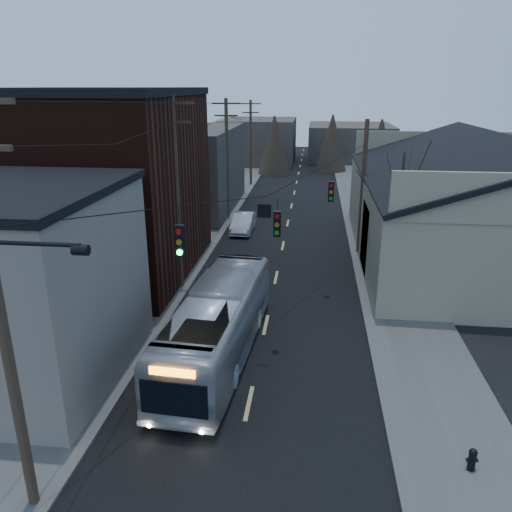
% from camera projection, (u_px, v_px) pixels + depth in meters
% --- Properties ---
extents(road_surface, '(9.00, 110.00, 0.02)m').
position_uv_depth(road_surface, '(286.00, 230.00, 37.87)').
color(road_surface, black).
rests_on(road_surface, ground).
extents(sidewalk_left, '(4.00, 110.00, 0.12)m').
position_uv_depth(sidewalk_left, '(202.00, 227.00, 38.57)').
color(sidewalk_left, '#474744').
rests_on(sidewalk_left, ground).
extents(sidewalk_right, '(4.00, 110.00, 0.12)m').
position_uv_depth(sidewalk_right, '(373.00, 232.00, 37.14)').
color(sidewalk_right, '#474744').
rests_on(sidewalk_right, ground).
extents(building_clapboard, '(8.00, 8.00, 7.00)m').
position_uv_depth(building_clapboard, '(5.00, 287.00, 17.99)').
color(building_clapboard, gray).
rests_on(building_clapboard, ground).
extents(building_brick, '(10.00, 12.00, 10.00)m').
position_uv_depth(building_brick, '(100.00, 187.00, 27.95)').
color(building_brick, black).
rests_on(building_brick, ground).
extents(building_left_far, '(9.00, 14.00, 7.00)m').
position_uv_depth(building_left_far, '(182.00, 169.00, 43.42)').
color(building_left_far, '#38332D').
rests_on(building_left_far, ground).
extents(warehouse, '(16.16, 20.60, 7.73)m').
position_uv_depth(warehouse, '(492.00, 217.00, 30.88)').
color(warehouse, '#9C9171').
rests_on(warehouse, ground).
extents(building_far_left, '(10.00, 12.00, 6.00)m').
position_uv_depth(building_far_left, '(259.00, 141.00, 70.45)').
color(building_far_left, '#38332D').
rests_on(building_far_left, ground).
extents(building_far_right, '(12.00, 14.00, 5.00)m').
position_uv_depth(building_far_right, '(350.00, 142.00, 73.89)').
color(building_far_right, '#38332D').
rests_on(building_far_right, ground).
extents(bare_tree, '(0.40, 0.40, 7.20)m').
position_uv_depth(bare_tree, '(398.00, 220.00, 26.60)').
color(bare_tree, black).
rests_on(bare_tree, ground).
extents(utility_lines, '(11.24, 45.28, 10.50)m').
position_uv_depth(utility_lines, '(233.00, 178.00, 31.11)').
color(utility_lines, '#382B1E').
rests_on(utility_lines, ground).
extents(bus, '(3.16, 10.60, 2.91)m').
position_uv_depth(bus, '(218.00, 324.00, 19.72)').
color(bus, '#A3A7AF').
rests_on(bus, ground).
extents(parked_car, '(1.49, 4.23, 1.39)m').
position_uv_depth(parked_car, '(243.00, 223.00, 37.21)').
color(parked_car, '#ADAFB5').
rests_on(parked_car, ground).
extents(fire_hydrant, '(0.33, 0.24, 0.69)m').
position_uv_depth(fire_hydrant, '(472.00, 459.00, 13.96)').
color(fire_hydrant, black).
rests_on(fire_hydrant, sidewalk_right).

